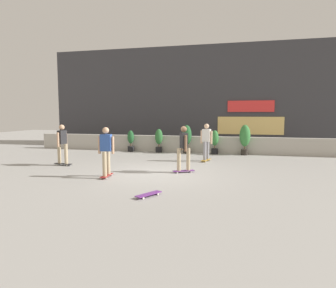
% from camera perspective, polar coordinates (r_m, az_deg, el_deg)
% --- Properties ---
extents(ground_plane, '(48.00, 48.00, 0.00)m').
position_cam_1_polar(ground_plane, '(11.02, -1.86, -5.43)').
color(ground_plane, '#9E9B96').
extents(planter_wall, '(18.00, 0.40, 0.90)m').
position_cam_1_polar(planter_wall, '(16.76, 3.65, -0.02)').
color(planter_wall, '#B2ADA3').
rests_on(planter_wall, ground).
extents(building_backdrop, '(20.00, 2.08, 6.50)m').
position_cam_1_polar(building_backdrop, '(20.65, 5.68, 8.83)').
color(building_backdrop, '#38383D').
rests_on(building_backdrop, ground).
extents(potted_plant_0, '(0.37, 0.37, 1.20)m').
position_cam_1_polar(potted_plant_0, '(17.15, -7.09, 0.70)').
color(potted_plant_0, black).
rests_on(potted_plant_0, ground).
extents(potted_plant_1, '(0.42, 0.42, 1.30)m').
position_cam_1_polar(potted_plant_1, '(16.63, -1.75, 0.89)').
color(potted_plant_1, black).
rests_on(potted_plant_1, ground).
extents(potted_plant_2, '(0.53, 0.53, 1.53)m').
position_cam_1_polar(potted_plant_2, '(16.27, 3.56, 1.36)').
color(potted_plant_2, '#2D2823').
rests_on(potted_plant_2, ground).
extents(potted_plant_3, '(0.40, 0.40, 1.27)m').
position_cam_1_polar(potted_plant_3, '(16.09, 8.87, 0.56)').
color(potted_plant_3, black).
rests_on(potted_plant_3, ground).
extents(potted_plant_4, '(0.55, 0.55, 1.57)m').
position_cam_1_polar(potted_plant_4, '(16.01, 14.39, 1.23)').
color(potted_plant_4, '#2D2823').
rests_on(potted_plant_4, ground).
extents(skater_by_wall_right, '(0.56, 0.82, 1.70)m').
position_cam_1_polar(skater_by_wall_right, '(10.26, -11.67, -1.06)').
color(skater_by_wall_right, maroon).
rests_on(skater_by_wall_right, ground).
extents(skater_far_right, '(0.80, 0.56, 1.70)m').
position_cam_1_polar(skater_far_right, '(10.87, 3.00, -0.57)').
color(skater_far_right, '#72338C').
rests_on(skater_far_right, ground).
extents(skater_far_left, '(0.82, 0.55, 1.70)m').
position_cam_1_polar(skater_far_left, '(13.13, -19.44, 0.20)').
color(skater_far_left, black).
rests_on(skater_far_left, ground).
extents(skater_foreground, '(0.55, 0.82, 1.70)m').
position_cam_1_polar(skater_foreground, '(13.55, 7.30, 0.65)').
color(skater_foreground, '#BF8C26').
rests_on(skater_foreground, ground).
extents(skateboard_near_camera, '(0.56, 0.80, 0.08)m').
position_cam_1_polar(skateboard_near_camera, '(7.91, -3.71, -9.48)').
color(skateboard_near_camera, '#72338C').
rests_on(skateboard_near_camera, ground).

